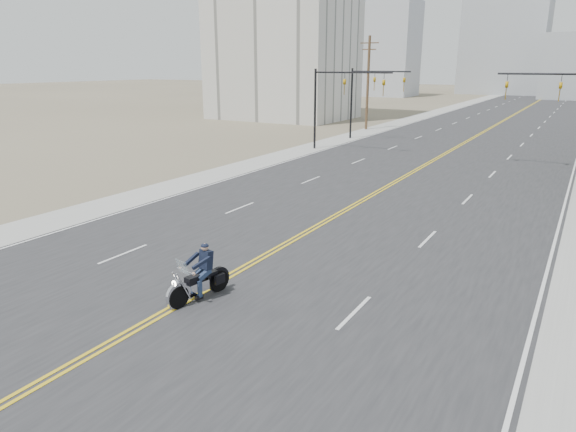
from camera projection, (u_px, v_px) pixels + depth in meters
The scene contains 12 objects.
ground_plane at pixel (139, 328), 14.79m from camera, with size 400.00×400.00×0.00m, color #776D56.
road at pixel (507, 119), 72.70m from camera, with size 20.00×200.00×0.01m, color #303033.
sidewalk_left at pixel (427, 115), 78.28m from camera, with size 3.00×200.00×0.01m, color #A5A5A0.
traffic_mast_left at pixel (336, 94), 44.23m from camera, with size 7.10×0.26×7.00m.
traffic_mast_right at pixel (571, 100), 35.51m from camera, with size 7.10×0.26×7.00m.
traffic_mast_far at pixel (367, 90), 51.03m from camera, with size 6.10×0.26×7.00m.
utility_pole_left at pixel (368, 82), 59.02m from camera, with size 2.20×0.30×10.50m.
apartment_block at pixel (284, 6), 69.65m from camera, with size 18.00×14.00×30.00m, color silver.
haze_bldg_a at pixel (386, 49), 123.82m from camera, with size 14.00×12.00×22.00m, color #B7BCC6.
haze_bldg_d at pixel (505, 42), 132.76m from camera, with size 20.00×15.00×26.00m, color #ADB2B7.
haze_bldg_f at pixel (353, 63), 144.36m from camera, with size 12.00×12.00×16.00m, color #ADB2B7.
motorcyclist at pixel (198, 273), 16.35m from camera, with size 1.00×2.34×1.83m, color black, non-canonical shape.
Camera 1 is at (10.44, -9.27, 7.28)m, focal length 32.00 mm.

